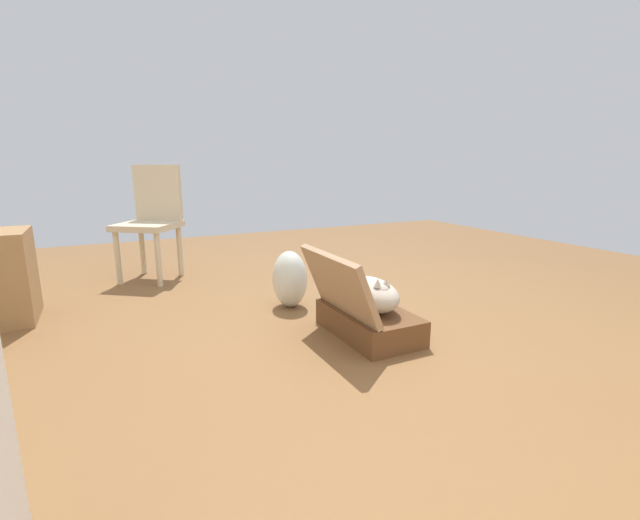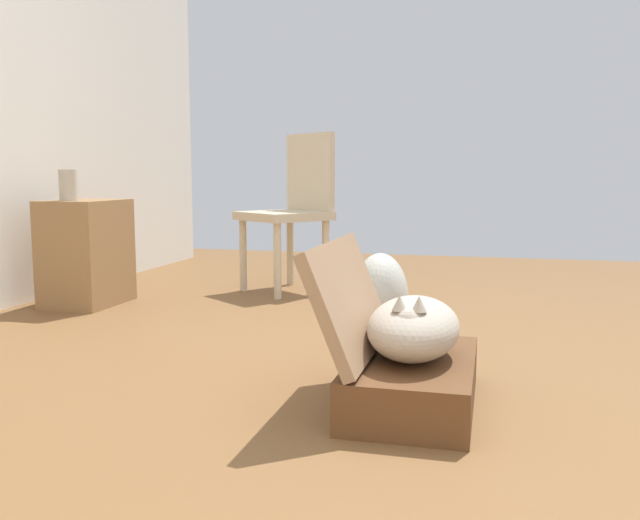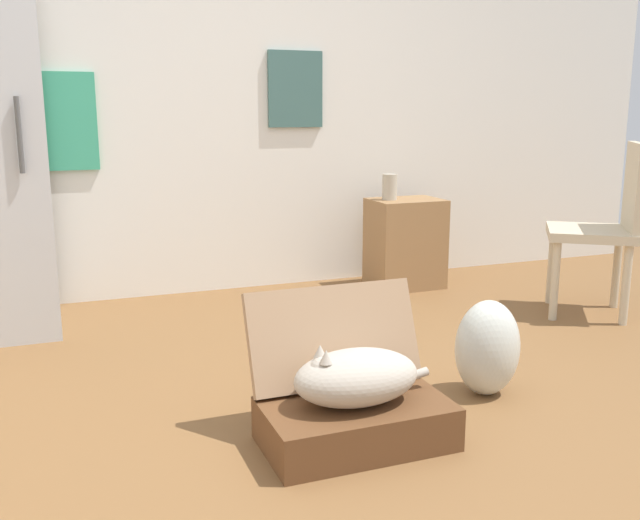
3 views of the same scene
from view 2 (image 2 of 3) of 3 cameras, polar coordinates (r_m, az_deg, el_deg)
The scene contains 8 objects.
ground_plane at distance 2.23m, azimuth 6.39°, elevation -11.24°, with size 7.68×7.68×0.00m, color brown.
suitcase_base at distance 2.12m, azimuth 7.85°, elevation -10.17°, with size 0.64×0.37×0.15m, color brown.
suitcase_lid at distance 2.09m, azimuth 2.46°, elevation -3.21°, with size 0.64×0.37×0.04m, color #9B7756.
cat at distance 2.07m, azimuth 7.90°, elevation -5.69°, with size 0.52×0.28×0.21m.
plastic_bag_white at distance 2.76m, azimuth 5.10°, elevation -3.45°, with size 0.27×0.23×0.39m, color silver.
side_table at distance 3.88m, azimuth -19.18°, elevation 0.60°, with size 0.45×0.34×0.57m, color olive.
vase_tall at distance 3.77m, azimuth -20.55°, elevation 5.95°, with size 0.09×0.09×0.16m, color #B7AD99.
chair at distance 4.10m, azimuth -2.23°, elevation 4.63°, with size 0.62×0.62×0.96m.
Camera 2 is at (-2.10, -0.29, 0.71)m, focal length 37.79 mm.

